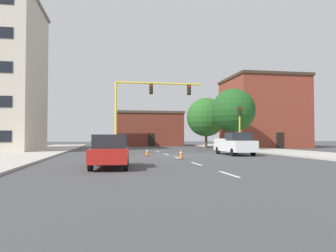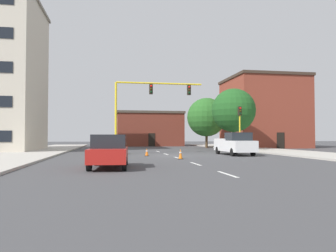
{
  "view_description": "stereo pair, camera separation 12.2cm",
  "coord_description": "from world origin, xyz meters",
  "views": [
    {
      "loc": [
        -5.06,
        -27.56,
        1.64
      ],
      "look_at": [
        0.62,
        5.0,
        2.71
      ],
      "focal_mm": 34.89,
      "sensor_mm": 36.0,
      "label": 1
    },
    {
      "loc": [
        -4.94,
        -27.58,
        1.64
      ],
      "look_at": [
        0.62,
        5.0,
        2.71
      ],
      "focal_mm": 34.89,
      "sensor_mm": 36.0,
      "label": 2
    }
  ],
  "objects": [
    {
      "name": "ground_plane",
      "position": [
        0.0,
        0.0,
        0.0
      ],
      "size": [
        160.0,
        160.0,
        0.0
      ],
      "primitive_type": "plane",
      "color": "#424244"
    },
    {
      "name": "sidewalk_left",
      "position": [
        -12.57,
        8.0,
        0.07
      ],
      "size": [
        6.0,
        56.0,
        0.14
      ],
      "primitive_type": "cube",
      "color": "#B2ADA3",
      "rests_on": "ground_plane"
    },
    {
      "name": "sidewalk_right",
      "position": [
        12.57,
        8.0,
        0.07
      ],
      "size": [
        6.0,
        56.0,
        0.14
      ],
      "primitive_type": "cube",
      "color": "#B2ADA3",
      "rests_on": "ground_plane"
    },
    {
      "name": "lane_stripe_seg_0",
      "position": [
        0.0,
        -14.0,
        0.0
      ],
      "size": [
        0.16,
        2.4,
        0.01
      ],
      "primitive_type": "cube",
      "color": "silver",
      "rests_on": "ground_plane"
    },
    {
      "name": "lane_stripe_seg_1",
      "position": [
        0.0,
        -8.5,
        0.0
      ],
      "size": [
        0.16,
        2.4,
        0.01
      ],
      "primitive_type": "cube",
      "color": "silver",
      "rests_on": "ground_plane"
    },
    {
      "name": "lane_stripe_seg_2",
      "position": [
        0.0,
        -3.0,
        0.0
      ],
      "size": [
        0.16,
        2.4,
        0.01
      ],
      "primitive_type": "cube",
      "color": "silver",
      "rests_on": "ground_plane"
    },
    {
      "name": "lane_stripe_seg_3",
      "position": [
        0.0,
        2.5,
        0.0
      ],
      "size": [
        0.16,
        2.4,
        0.01
      ],
      "primitive_type": "cube",
      "color": "silver",
      "rests_on": "ground_plane"
    },
    {
      "name": "lane_stripe_seg_4",
      "position": [
        0.0,
        8.0,
        0.0
      ],
      "size": [
        0.16,
        2.4,
        0.01
      ],
      "primitive_type": "cube",
      "color": "silver",
      "rests_on": "ground_plane"
    },
    {
      "name": "building_brick_center",
      "position": [
        1.47,
        30.06,
        2.99
      ],
      "size": [
        11.49,
        8.17,
        5.95
      ],
      "color": "brown",
      "rests_on": "ground_plane"
    },
    {
      "name": "building_row_right",
      "position": [
        17.52,
        18.48,
        5.29
      ],
      "size": [
        10.65,
        10.47,
        10.55
      ],
      "color": "brown",
      "rests_on": "ground_plane"
    },
    {
      "name": "traffic_signal_gantry",
      "position": [
        -3.45,
        3.31,
        2.25
      ],
      "size": [
        9.18,
        1.2,
        6.83
      ],
      "color": "yellow",
      "rests_on": "ground_plane"
    },
    {
      "name": "traffic_light_pole_right",
      "position": [
        8.23,
        4.8,
        3.53
      ],
      "size": [
        0.32,
        0.47,
        4.8
      ],
      "color": "yellow",
      "rests_on": "ground_plane"
    },
    {
      "name": "tree_right_mid",
      "position": [
        9.38,
        9.55,
        4.77
      ],
      "size": [
        5.24,
        5.24,
        7.4
      ],
      "color": "#4C3823",
      "rests_on": "ground_plane"
    },
    {
      "name": "tree_right_far",
      "position": [
        8.58,
        18.28,
        4.46
      ],
      "size": [
        5.64,
        5.64,
        7.29
      ],
      "color": "#4C3823",
      "rests_on": "ground_plane"
    },
    {
      "name": "pickup_truck_white",
      "position": [
        5.77,
        -0.01,
        0.97
      ],
      "size": [
        2.1,
        5.43,
        1.99
      ],
      "color": "white",
      "rests_on": "ground_plane"
    },
    {
      "name": "sedan_red_near_left",
      "position": [
        -5.09,
        -10.2,
        0.89
      ],
      "size": [
        2.13,
        4.61,
        1.74
      ],
      "color": "#B21E19",
      "rests_on": "ground_plane"
    },
    {
      "name": "traffic_cone_roadside_a",
      "position": [
        -2.07,
        -0.11,
        0.32
      ],
      "size": [
        0.36,
        0.36,
        0.66
      ],
      "color": "black",
      "rests_on": "ground_plane"
    },
    {
      "name": "traffic_cone_roadside_b",
      "position": [
        -0.05,
        -4.37,
        0.37
      ],
      "size": [
        0.36,
        0.36,
        0.76
      ],
      "color": "black",
      "rests_on": "ground_plane"
    }
  ]
}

